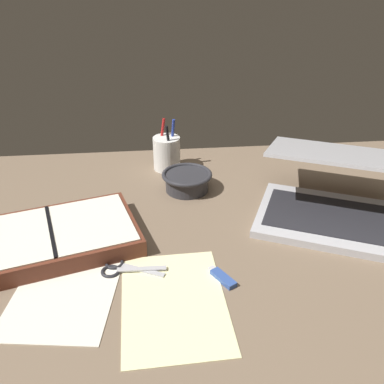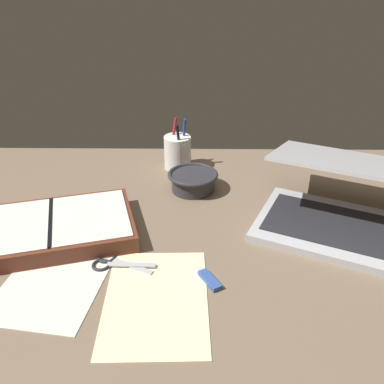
% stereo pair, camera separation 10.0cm
% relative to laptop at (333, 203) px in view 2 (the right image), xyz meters
% --- Properties ---
extents(desk_top, '(1.40, 1.00, 0.02)m').
position_rel_laptop_xyz_m(desk_top, '(-0.29, -0.06, -0.06)').
color(desk_top, '#75604C').
rests_on(desk_top, ground).
extents(laptop, '(0.42, 0.44, 0.17)m').
position_rel_laptop_xyz_m(laptop, '(0.00, 0.00, 0.00)').
color(laptop, '#B7B7BC').
rests_on(laptop, desk_top).
extents(bowl, '(0.14, 0.14, 0.05)m').
position_rel_laptop_xyz_m(bowl, '(-0.33, 0.16, -0.03)').
color(bowl, '#2D2D33').
rests_on(bowl, desk_top).
extents(pen_cup, '(0.08, 0.08, 0.15)m').
position_rel_laptop_xyz_m(pen_cup, '(-0.37, 0.30, -0.00)').
color(pen_cup, white).
rests_on(pen_cup, desk_top).
extents(planner, '(0.41, 0.31, 0.04)m').
position_rel_laptop_xyz_m(planner, '(-0.64, -0.06, -0.03)').
color(planner, brown).
rests_on(planner, desk_top).
extents(scissors, '(0.13, 0.07, 0.01)m').
position_rel_laptop_xyz_m(scissors, '(-0.49, -0.16, -0.05)').
color(scissors, '#B7B7BC').
rests_on(scissors, desk_top).
extents(paper_sheet_front, '(0.20, 0.28, 0.00)m').
position_rel_laptop_xyz_m(paper_sheet_front, '(-0.39, -0.26, -0.05)').
color(paper_sheet_front, '#F4EFB2').
rests_on(paper_sheet_front, desk_top).
extents(paper_sheet_beside_planner, '(0.22, 0.28, 0.00)m').
position_rel_laptop_xyz_m(paper_sheet_beside_planner, '(-0.59, -0.21, -0.05)').
color(paper_sheet_beside_planner, silver).
rests_on(paper_sheet_beside_planner, desk_top).
extents(usb_drive, '(0.05, 0.07, 0.01)m').
position_rel_laptop_xyz_m(usb_drive, '(-0.29, -0.21, -0.05)').
color(usb_drive, '#33519E').
rests_on(usb_drive, desk_top).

